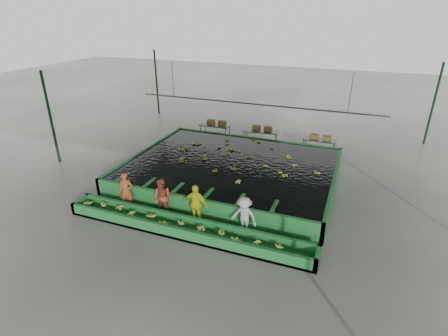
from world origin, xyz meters
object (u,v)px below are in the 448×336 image
at_px(packing_table_left, 215,131).
at_px(box_stack_mid, 262,130).
at_px(packing_table_right, 319,146).
at_px(box_stack_left, 217,125).
at_px(flotation_tank, 231,170).
at_px(worker_c, 196,205).
at_px(worker_a, 126,191).
at_px(worker_b, 163,198).
at_px(worker_d, 244,216).
at_px(box_stack_right, 320,139).
at_px(packing_table_mid, 261,138).
at_px(sorting_trough, 185,228).

relative_size(packing_table_left, box_stack_mid, 1.66).
height_order(packing_table_right, box_stack_left, box_stack_left).
distance_m(flotation_tank, worker_c, 4.32).
bearing_deg(box_stack_mid, packing_table_left, 177.19).
relative_size(flotation_tank, worker_a, 6.12).
xyz_separation_m(worker_b, box_stack_left, (-1.64, 9.73, 0.08)).
height_order(worker_b, worker_d, worker_b).
height_order(packing_table_right, box_stack_right, box_stack_right).
distance_m(packing_table_mid, box_stack_left, 3.14).
relative_size(worker_b, packing_table_mid, 0.78).
bearing_deg(box_stack_left, worker_b, -80.45).
height_order(worker_a, packing_table_right, worker_a).
xyz_separation_m(worker_b, box_stack_right, (5.06, 9.41, 0.03)).
bearing_deg(worker_c, packing_table_right, 70.41).
relative_size(box_stack_mid, box_stack_right, 1.01).
xyz_separation_m(flotation_tank, box_stack_left, (-3.02, 5.43, 0.46)).
height_order(worker_a, box_stack_right, worker_a).
height_order(worker_d, box_stack_left, worker_d).
bearing_deg(packing_table_right, worker_d, -99.33).
relative_size(worker_a, worker_c, 0.96).
bearing_deg(box_stack_right, packing_table_mid, -179.74).
bearing_deg(flotation_tank, packing_table_mid, 89.17).
bearing_deg(flotation_tank, sorting_trough, -90.00).
xyz_separation_m(sorting_trough, box_stack_mid, (0.13, 10.27, 0.73)).
distance_m(worker_a, box_stack_right, 11.62).
height_order(worker_c, box_stack_right, worker_c).
distance_m(flotation_tank, packing_table_mid, 5.09).
relative_size(packing_table_left, packing_table_right, 1.06).
bearing_deg(box_stack_mid, worker_a, -109.09).
relative_size(flotation_tank, box_stack_mid, 8.33).
relative_size(flotation_tank, worker_d, 6.41).
xyz_separation_m(worker_c, packing_table_left, (-3.19, 9.63, -0.40)).
relative_size(worker_b, worker_c, 0.98).
xyz_separation_m(worker_b, packing_table_left, (-1.72, 9.63, -0.38)).
bearing_deg(worker_a, flotation_tank, 35.25).
height_order(worker_b, box_stack_right, worker_b).
bearing_deg(sorting_trough, worker_c, 83.47).
relative_size(worker_d, box_stack_mid, 1.30).
distance_m(worker_c, packing_table_left, 10.16).
height_order(flotation_tank, sorting_trough, flotation_tank).
bearing_deg(box_stack_right, flotation_tank, -125.76).
xyz_separation_m(packing_table_mid, box_stack_mid, (0.06, 0.08, 0.49)).
xyz_separation_m(packing_table_right, box_stack_left, (-6.66, 0.33, 0.48)).
bearing_deg(worker_b, worker_c, 1.98).
xyz_separation_m(flotation_tank, packing_table_right, (3.64, 5.11, -0.02)).
bearing_deg(packing_table_mid, packing_table_left, 175.64).
bearing_deg(packing_table_right, box_stack_right, 0.81).
bearing_deg(worker_d, box_stack_mid, 108.93).
bearing_deg(packing_table_left, sorting_trough, -73.44).
relative_size(sorting_trough, box_stack_right, 8.44).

